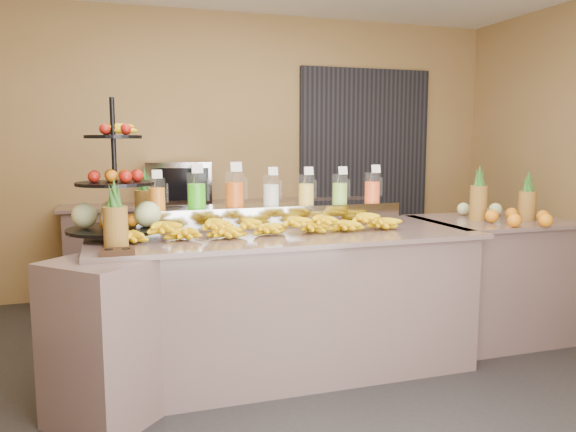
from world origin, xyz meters
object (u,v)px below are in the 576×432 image
condiment_caddy (118,252)px  pitcher_tray (271,215)px  banana_heap (268,223)px  fruit_stand (122,202)px  right_fruit_pile (510,211)px  oven_warmer (180,183)px

condiment_caddy → pitcher_tray: bearing=34.0°
banana_heap → fruit_stand: bearing=167.5°
banana_heap → right_fruit_pile: right_fruit_pile is taller
condiment_caddy → oven_warmer: oven_warmer is taller
banana_heap → condiment_caddy: bearing=-158.2°
condiment_caddy → right_fruit_pile: size_ratio=0.36×
right_fruit_pile → pitcher_tray: bearing=168.9°
banana_heap → condiment_caddy: banana_heap is taller
pitcher_tray → condiment_caddy: size_ratio=10.57×
pitcher_tray → right_fruit_pile: right_fruit_pile is taller
condiment_caddy → right_fruit_pile: bearing=7.5°
condiment_caddy → oven_warmer: bearing=75.5°
fruit_stand → oven_warmer: size_ratio=1.43×
condiment_caddy → right_fruit_pile: 2.81m
pitcher_tray → oven_warmer: oven_warmer is taller
pitcher_tray → oven_warmer: 1.73m
pitcher_tray → condiment_caddy: bearing=-146.0°
banana_heap → oven_warmer: bearing=99.0°
fruit_stand → condiment_caddy: (-0.05, -0.57, -0.21)m
condiment_caddy → oven_warmer: size_ratio=0.29×
pitcher_tray → right_fruit_pile: (1.74, -0.34, 0.01)m
fruit_stand → oven_warmer: 1.89m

